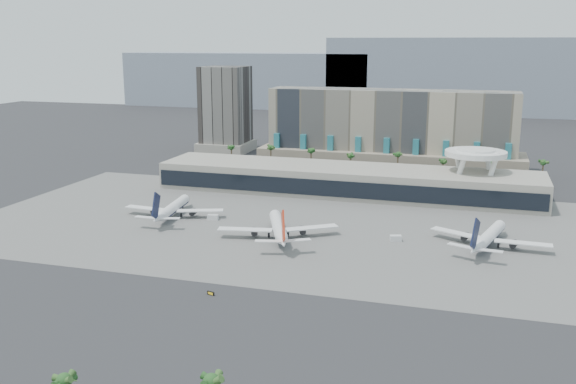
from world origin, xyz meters
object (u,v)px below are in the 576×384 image
(airliner_right, at_px, (488,237))
(service_vehicle_b, at_px, (396,238))
(airliner_left, at_px, (173,208))
(airliner_centre, at_px, (279,227))
(service_vehicle_a, at_px, (213,217))
(taxiway_sign, at_px, (211,293))

(airliner_right, relative_size, service_vehicle_b, 10.56)
(airliner_left, distance_m, airliner_centre, 49.70)
(service_vehicle_a, relative_size, taxiway_sign, 1.81)
(airliner_left, relative_size, airliner_right, 1.00)
(airliner_left, xyz_separation_m, service_vehicle_a, (16.52, 1.07, -2.57))
(airliner_centre, height_order, taxiway_sign, airliner_centre)
(airliner_left, relative_size, airliner_centre, 0.99)
(service_vehicle_b, bearing_deg, airliner_centre, 174.59)
(airliner_right, height_order, taxiway_sign, airliner_right)
(airliner_centre, height_order, airliner_right, airliner_centre)
(service_vehicle_b, bearing_deg, service_vehicle_a, 157.45)
(airliner_right, bearing_deg, airliner_centre, -157.08)
(service_vehicle_a, distance_m, taxiway_sign, 75.37)
(airliner_left, distance_m, service_vehicle_a, 16.76)
(airliner_left, bearing_deg, service_vehicle_b, -11.12)
(airliner_right, bearing_deg, service_vehicle_a, -168.10)
(service_vehicle_b, height_order, taxiway_sign, service_vehicle_b)
(airliner_left, distance_m, service_vehicle_b, 87.57)
(taxiway_sign, bearing_deg, airliner_centre, 103.75)
(airliner_centre, relative_size, taxiway_sign, 18.12)
(airliner_centre, distance_m, taxiway_sign, 54.71)
(airliner_right, xyz_separation_m, taxiway_sign, (-71.80, -65.22, -3.11))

